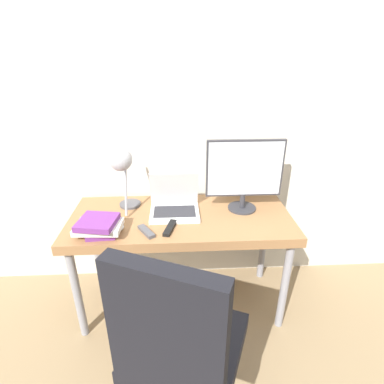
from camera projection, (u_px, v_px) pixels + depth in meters
name	position (u px, v px, depth m)	size (l,w,h in m)	color
ground_plane	(184.00, 336.00, 1.95)	(12.00, 12.00, 0.00)	#937A56
wall_back	(178.00, 115.00, 2.02)	(8.00, 0.05, 2.60)	beige
desk	(181.00, 225.00, 1.95)	(1.41, 0.61, 0.73)	#996B42
laptop	(174.00, 205.00, 1.95)	(0.31, 0.26, 0.26)	silver
monitor	(245.00, 172.00, 1.90)	(0.49, 0.19, 0.47)	#333338
desk_lamp	(122.00, 166.00, 1.77)	(0.14, 0.31, 0.46)	#4C4C51
office_chair	(180.00, 346.00, 1.21)	(0.61, 0.62, 1.08)	black
book_stack	(99.00, 226.00, 1.70)	(0.27, 0.23, 0.10)	#753384
tv_remote	(170.00, 228.00, 1.77)	(0.08, 0.17, 0.02)	black
media_remote	(146.00, 231.00, 1.73)	(0.11, 0.15, 0.02)	#4C4C51
game_controller	(112.00, 227.00, 1.75)	(0.14, 0.11, 0.04)	white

